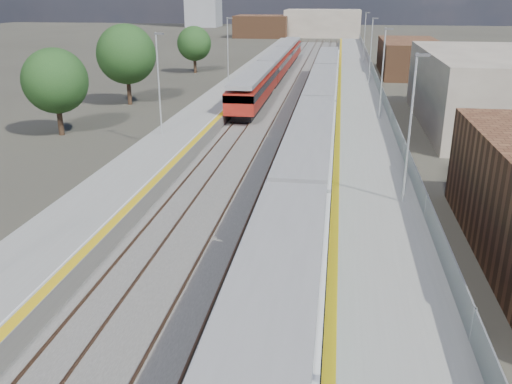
# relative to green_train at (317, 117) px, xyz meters

# --- Properties ---
(ground) EXTENTS (320.00, 320.00, 0.00)m
(ground) POSITION_rel_green_train_xyz_m (-1.50, 13.84, -2.25)
(ground) COLOR #47443A
(ground) RESTS_ON ground
(ballast_bed) EXTENTS (10.50, 155.00, 0.06)m
(ballast_bed) POSITION_rel_green_train_xyz_m (-3.75, 16.34, -2.22)
(ballast_bed) COLOR #565451
(ballast_bed) RESTS_ON ground
(tracks) EXTENTS (8.96, 160.00, 0.17)m
(tracks) POSITION_rel_green_train_xyz_m (-3.15, 18.02, -2.14)
(tracks) COLOR #4C3323
(tracks) RESTS_ON ground
(platform_right) EXTENTS (4.70, 155.00, 8.52)m
(platform_right) POSITION_rel_green_train_xyz_m (3.78, 16.34, -1.72)
(platform_right) COLOR slate
(platform_right) RESTS_ON ground
(platform_left) EXTENTS (4.30, 155.00, 8.52)m
(platform_left) POSITION_rel_green_train_xyz_m (-10.55, 16.33, -1.73)
(platform_left) COLOR slate
(platform_left) RESTS_ON ground
(green_train) EXTENTS (2.90, 80.82, 3.20)m
(green_train) POSITION_rel_green_train_xyz_m (0.00, 0.00, 0.00)
(green_train) COLOR black
(green_train) RESTS_ON ground
(red_train) EXTENTS (2.79, 56.60, 3.52)m
(red_train) POSITION_rel_green_train_xyz_m (-7.00, 33.07, -0.17)
(red_train) COLOR black
(red_train) RESTS_ON ground
(tree_a) EXTENTS (5.25, 5.25, 7.12)m
(tree_a) POSITION_rel_green_train_xyz_m (-21.18, 0.13, 2.23)
(tree_a) COLOR #382619
(tree_a) RESTS_ON ground
(tree_b) EXTENTS (6.11, 6.11, 8.28)m
(tree_b) POSITION_rel_green_train_xyz_m (-20.37, 13.67, 2.96)
(tree_b) COLOR #382619
(tree_b) RESTS_ON ground
(tree_c) EXTENTS (4.96, 4.96, 6.73)m
(tree_c) POSITION_rel_green_train_xyz_m (-19.62, 38.28, 1.98)
(tree_c) COLOR #382619
(tree_c) RESTS_ON ground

